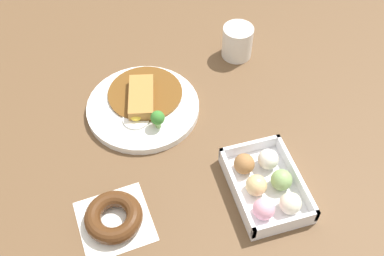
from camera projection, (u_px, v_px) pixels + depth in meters
name	position (u px, v px, depth m)	size (l,w,h in m)	color
ground_plane	(172.00, 140.00, 1.03)	(1.60, 1.60, 0.00)	brown
curry_plate	(143.00, 105.00, 1.08)	(0.26, 0.26, 0.06)	white
donut_box	(266.00, 185.00, 0.93)	(0.20, 0.14, 0.06)	white
chocolate_ring_donut	(114.00, 217.00, 0.89)	(0.15, 0.15, 0.04)	white
coffee_mug	(237.00, 42.00, 1.18)	(0.08, 0.08, 0.09)	silver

